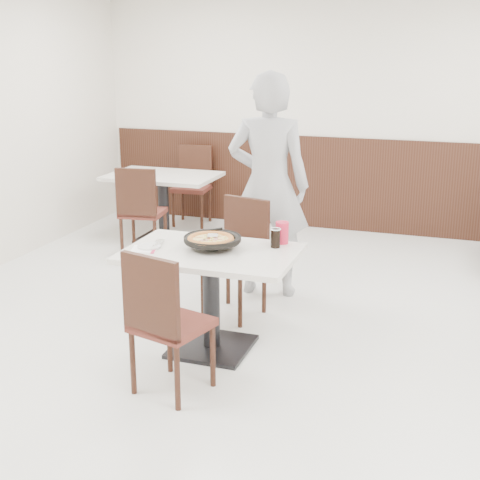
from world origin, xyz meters
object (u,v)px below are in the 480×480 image
(side_plate, at_px, (149,247))
(main_table, at_px, (211,301))
(bg_chair_left_near, at_px, (143,210))
(bg_chair_left_far, at_px, (191,186))
(diner_person, at_px, (268,186))
(chair_far, at_px, (234,260))
(pizza, at_px, (211,242))
(chair_near, at_px, (172,321))
(bg_table_left, at_px, (164,207))
(cola_glass, at_px, (275,239))
(pizza_pan, at_px, (212,243))
(red_cup, at_px, (282,233))

(side_plate, bearing_deg, main_table, 9.78)
(side_plate, height_order, bg_chair_left_near, bg_chair_left_near)
(main_table, bearing_deg, bg_chair_left_far, 115.09)
(side_plate, height_order, diner_person, diner_person)
(bg_chair_left_near, bearing_deg, chair_far, -49.10)
(diner_person, bearing_deg, chair_far, 72.38)
(pizza, height_order, bg_chair_left_far, bg_chair_left_far)
(chair_near, bearing_deg, bg_chair_left_far, 126.33)
(bg_table_left, bearing_deg, chair_far, -51.12)
(chair_far, distance_m, cola_glass, 0.72)
(chair_far, relative_size, bg_table_left, 0.79)
(main_table, height_order, diner_person, diner_person)
(pizza, relative_size, bg_chair_left_far, 0.30)
(pizza_pan, bearing_deg, side_plate, -163.08)
(cola_glass, bearing_deg, chair_far, 137.27)
(diner_person, height_order, bg_chair_left_far, diner_person)
(chair_far, bearing_deg, pizza, 109.29)
(red_cup, bearing_deg, bg_chair_left_near, 140.70)
(chair_near, bearing_deg, side_plate, 142.06)
(chair_near, distance_m, bg_table_left, 3.49)
(side_plate, bearing_deg, pizza_pan, 16.92)
(main_table, relative_size, bg_table_left, 1.00)
(chair_far, distance_m, diner_person, 0.79)
(side_plate, xyz_separation_m, bg_chair_left_far, (-1.07, 3.29, -0.28))
(chair_far, bearing_deg, diner_person, -85.32)
(chair_far, distance_m, bg_chair_left_near, 1.92)
(bg_chair_left_near, bearing_deg, chair_near, -67.73)
(chair_near, bearing_deg, chair_far, 107.21)
(main_table, distance_m, chair_near, 0.65)
(pizza, distance_m, bg_table_left, 2.94)
(pizza_pan, xyz_separation_m, bg_table_left, (-1.53, 2.44, -0.42))
(chair_far, height_order, bg_chair_left_far, same)
(main_table, distance_m, bg_chair_left_near, 2.44)
(pizza_pan, bearing_deg, diner_person, 87.47)
(cola_glass, distance_m, red_cup, 0.12)
(pizza_pan, distance_m, side_plate, 0.45)
(pizza_pan, height_order, red_cup, red_cup)
(pizza, xyz_separation_m, diner_person, (0.05, 1.24, 0.16))
(main_table, distance_m, chair_far, 0.67)
(main_table, xyz_separation_m, pizza, (-0.01, 0.02, 0.44))
(chair_far, height_order, side_plate, chair_far)
(pizza, bearing_deg, bg_chair_left_near, 128.32)
(main_table, relative_size, bg_chair_left_far, 1.26)
(chair_far, height_order, pizza, chair_far)
(cola_glass, height_order, bg_chair_left_far, bg_chair_left_far)
(chair_near, relative_size, diner_person, 0.49)
(cola_glass, xyz_separation_m, bg_table_left, (-1.95, 2.27, -0.44))
(red_cup, bearing_deg, pizza, -143.60)
(chair_near, relative_size, bg_table_left, 0.79)
(pizza_pan, relative_size, cola_glass, 2.53)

